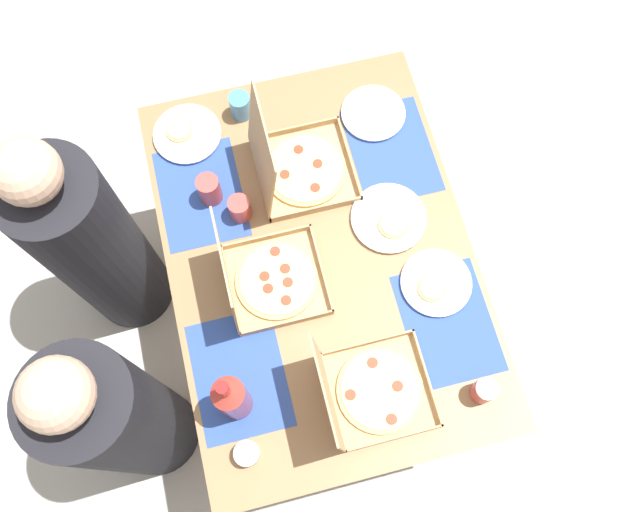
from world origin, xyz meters
name	(u,v)px	position (x,y,z in m)	size (l,w,h in m)	color
ground_plane	(320,316)	(0.00, 0.00, 0.00)	(6.00, 6.00, 0.00)	beige
dining_table	(320,268)	(0.00, 0.00, 0.63)	(1.33, 0.94, 0.75)	#3F3328
placemat_near_left	(448,323)	(-0.30, -0.32, 0.75)	(0.36, 0.26, 0.00)	#2D4C9E
placemat_near_right	(391,150)	(0.30, -0.32, 0.75)	(0.36, 0.26, 0.00)	#2D4C9E
placemat_far_left	(239,375)	(-0.30, 0.32, 0.75)	(0.36, 0.26, 0.00)	#2D4C9E
placemat_far_right	(201,194)	(0.30, 0.32, 0.75)	(0.36, 0.26, 0.00)	#2D4C9E
pizza_box_edge_far	(296,166)	(0.30, 0.00, 0.80)	(0.30, 0.31, 0.34)	tan
pizza_box_corner_left	(266,279)	(-0.05, 0.18, 0.80)	(0.29, 0.29, 0.32)	tan
pizza_box_corner_right	(369,391)	(-0.44, -0.03, 0.80)	(0.28, 0.31, 0.32)	tan
plate_near_left	(389,219)	(0.06, -0.24, 0.76)	(0.24, 0.24, 0.03)	white
plate_middle	(373,114)	(0.44, -0.30, 0.76)	(0.21, 0.21, 0.02)	white
plate_far_right	(436,283)	(-0.18, -0.32, 0.76)	(0.22, 0.22, 0.03)	white
plate_far_left	(187,134)	(0.52, 0.32, 0.76)	(0.22, 0.22, 0.03)	white
soda_bottle	(232,398)	(-0.38, 0.34, 0.88)	(0.09, 0.09, 0.32)	#B2382D
cup_red	(240,106)	(0.56, 0.13, 0.80)	(0.07, 0.07, 0.09)	teal
cup_spare	(209,190)	(0.28, 0.29, 0.80)	(0.07, 0.07, 0.11)	#BF4742
cup_clear_left	(484,391)	(-0.52, -0.35, 0.79)	(0.06, 0.06, 0.09)	#BF4742
cup_dark	(240,208)	(0.20, 0.21, 0.79)	(0.07, 0.07, 0.09)	#BF4742
condiment_bowl	(247,454)	(-0.52, 0.34, 0.77)	(0.07, 0.07, 0.05)	white
diner_left_seat	(121,419)	(-0.30, 0.73, 0.53)	(0.32, 0.32, 1.17)	black
diner_right_seat	(95,246)	(0.30, 0.73, 0.54)	(0.32, 0.32, 1.20)	black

